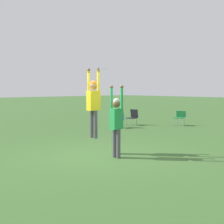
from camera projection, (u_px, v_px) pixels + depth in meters
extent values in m
plane|color=#3D662D|center=(102.00, 156.00, 9.34)|extent=(120.00, 120.00, 0.00)
cylinder|color=#4C4C51|center=(92.00, 124.00, 9.73)|extent=(0.12, 0.12, 0.86)
cylinder|color=#4C4C51|center=(96.00, 124.00, 9.59)|extent=(0.12, 0.12, 0.86)
cube|color=yellow|center=(93.00, 101.00, 9.60)|extent=(0.24, 0.44, 0.61)
sphere|color=#9E704C|center=(93.00, 86.00, 9.57)|extent=(0.23, 0.23, 0.23)
sphere|color=orange|center=(93.00, 84.00, 9.57)|extent=(0.20, 0.20, 0.20)
cylinder|color=yellow|center=(89.00, 80.00, 9.73)|extent=(0.08, 0.08, 0.65)
sphere|color=#9E704C|center=(89.00, 70.00, 9.71)|extent=(0.10, 0.10, 0.10)
cylinder|color=yellow|center=(98.00, 80.00, 9.38)|extent=(0.08, 0.08, 0.65)
sphere|color=#9E704C|center=(98.00, 69.00, 9.36)|extent=(0.10, 0.10, 0.10)
cylinder|color=#4C4C51|center=(114.00, 143.00, 9.13)|extent=(0.12, 0.12, 0.84)
cylinder|color=#4C4C51|center=(118.00, 144.00, 9.00)|extent=(0.12, 0.12, 0.84)
cube|color=green|center=(116.00, 119.00, 9.01)|extent=(0.24, 0.40, 0.60)
sphere|color=brown|center=(116.00, 104.00, 8.98)|extent=(0.23, 0.23, 0.23)
sphere|color=#B7B2AD|center=(116.00, 101.00, 8.97)|extent=(0.19, 0.19, 0.19)
cylinder|color=green|center=(111.00, 97.00, 9.12)|extent=(0.08, 0.08, 0.63)
sphere|color=brown|center=(111.00, 87.00, 9.10)|extent=(0.10, 0.10, 0.10)
cylinder|color=green|center=(122.00, 98.00, 8.81)|extent=(0.08, 0.08, 0.63)
sphere|color=brown|center=(122.00, 87.00, 8.78)|extent=(0.10, 0.10, 0.10)
cylinder|color=white|center=(103.00, 69.00, 9.04)|extent=(0.23, 0.23, 0.03)
cylinder|color=gray|center=(173.00, 121.00, 16.95)|extent=(0.02, 0.02, 0.45)
cylinder|color=gray|center=(179.00, 122.00, 16.63)|extent=(0.02, 0.02, 0.45)
cylinder|color=gray|center=(177.00, 121.00, 17.24)|extent=(0.02, 0.02, 0.45)
cylinder|color=gray|center=(184.00, 122.00, 16.92)|extent=(0.02, 0.02, 0.45)
cube|color=#1E753D|center=(178.00, 118.00, 16.92)|extent=(0.68, 0.68, 0.04)
cube|color=#1E753D|center=(181.00, 114.00, 17.07)|extent=(0.50, 0.30, 0.35)
cylinder|color=gray|center=(126.00, 121.00, 17.14)|extent=(0.02, 0.02, 0.41)
cylinder|color=gray|center=(132.00, 122.00, 16.85)|extent=(0.02, 0.02, 0.41)
cylinder|color=gray|center=(131.00, 121.00, 17.41)|extent=(0.02, 0.02, 0.41)
cylinder|color=gray|center=(137.00, 121.00, 17.12)|extent=(0.02, 0.02, 0.41)
cube|color=black|center=(131.00, 118.00, 17.11)|extent=(0.54, 0.54, 0.04)
cube|color=black|center=(134.00, 113.00, 17.24)|extent=(0.48, 0.18, 0.45)
cylinder|color=gray|center=(112.00, 124.00, 15.94)|extent=(0.02, 0.02, 0.43)
cylinder|color=gray|center=(117.00, 124.00, 15.65)|extent=(0.02, 0.02, 0.43)
cylinder|color=gray|center=(118.00, 123.00, 16.20)|extent=(0.02, 0.02, 0.43)
cylinder|color=gray|center=(123.00, 124.00, 15.91)|extent=(0.02, 0.02, 0.43)
cube|color=#235193|center=(118.00, 120.00, 15.91)|extent=(0.50, 0.50, 0.04)
cube|color=#235193|center=(121.00, 115.00, 16.04)|extent=(0.47, 0.14, 0.40)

